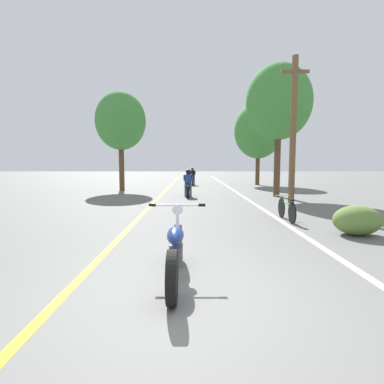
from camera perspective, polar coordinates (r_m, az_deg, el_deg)
name	(u,v)px	position (r m, az deg, el deg)	size (l,w,h in m)	color
ground_plane	(198,304)	(3.83, 1.14, -20.59)	(120.00, 120.00, 0.00)	#60605E
lane_stripe_center	(163,194)	(16.34, -5.56, -0.46)	(0.14, 48.00, 0.01)	yellow
lane_stripe_edge	(241,194)	(16.47, 9.32, -0.46)	(0.14, 48.00, 0.01)	white
utility_pole	(294,130)	(12.63, 18.92, 11.14)	(1.10, 0.24, 5.82)	brown
roadside_tree_right_near	(280,102)	(16.15, 16.41, 16.08)	(3.28, 2.95, 6.63)	#513A23
roadside_tree_right_far	(260,131)	(24.28, 12.74, 11.30)	(3.74, 3.37, 6.38)	#513A23
roadside_tree_left	(122,121)	(19.39, -13.23, 12.96)	(3.08, 2.78, 6.06)	#513A23
roadside_bush	(358,220)	(8.06, 29.13, -4.75)	(1.10, 0.88, 0.70)	#5B7A38
motorcycle_foreground	(177,250)	(4.40, -2.93, -11.00)	(0.90, 2.11, 1.05)	black
motorcycle_rider_lead	(189,186)	(15.11, -0.54, 1.10)	(0.50, 2.04, 1.39)	black
motorcycle_rider_far	(194,179)	(23.21, 0.29, 2.58)	(0.50, 2.13, 1.36)	black
bicycle_parked	(288,209)	(9.25, 17.78, -3.18)	(0.44, 1.61, 0.71)	black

